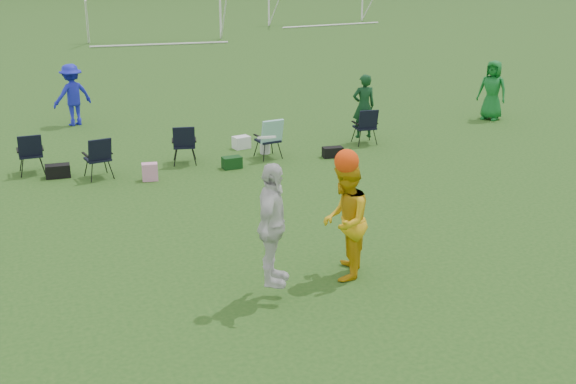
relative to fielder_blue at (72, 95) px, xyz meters
name	(u,v)px	position (x,y,z in m)	size (l,w,h in m)	color
ground	(257,315)	(1.67, -12.93, -0.90)	(260.00, 260.00, 0.00)	#224E18
fielder_blue	(72,95)	(0.00, 0.00, 0.00)	(1.17, 0.67, 1.81)	#1A21C8
fielder_green_far	(492,90)	(12.06, -3.46, 0.00)	(0.88, 0.57, 1.80)	#126725
center_contest	(316,221)	(2.82, -12.31, 0.18)	(2.34, 1.56, 2.55)	silver
sideline_setup	(229,137)	(3.40, -4.98, -0.36)	(9.11, 2.27, 1.85)	#0F381B
goal_mid	(155,5)	(5.67, 19.07, 1.02)	(7.40, 0.63, 2.46)	white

